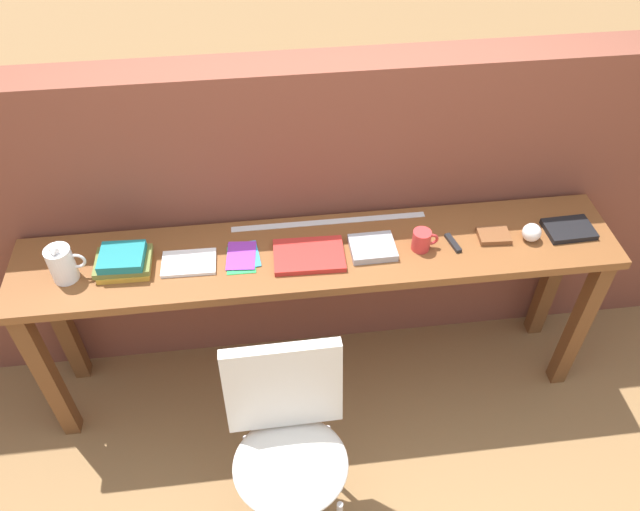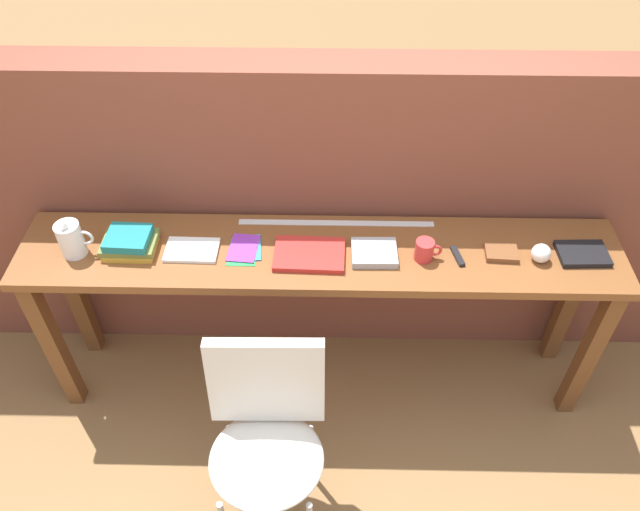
# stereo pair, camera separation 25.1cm
# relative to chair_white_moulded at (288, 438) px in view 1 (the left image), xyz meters

# --- Properties ---
(ground_plane) EXTENTS (40.00, 40.00, 0.00)m
(ground_plane) POSITION_rel_chair_white_moulded_xyz_m (0.19, 0.33, -0.53)
(ground_plane) COLOR olive
(brick_wall_back) EXTENTS (6.00, 0.20, 1.54)m
(brick_wall_back) POSITION_rel_chair_white_moulded_xyz_m (0.19, 0.97, 0.25)
(brick_wall_back) COLOR brown
(brick_wall_back) RESTS_ON ground
(sideboard) EXTENTS (2.50, 0.44, 0.88)m
(sideboard) POSITION_rel_chair_white_moulded_xyz_m (0.19, 0.63, 0.21)
(sideboard) COLOR brown
(sideboard) RESTS_ON ground
(chair_white_moulded) EXTENTS (0.45, 0.46, 0.89)m
(chair_white_moulded) POSITION_rel_chair_white_moulded_xyz_m (0.00, 0.00, 0.00)
(chair_white_moulded) COLOR silver
(chair_white_moulded) RESTS_ON ground
(pitcher_white) EXTENTS (0.14, 0.10, 0.18)m
(pitcher_white) POSITION_rel_chair_white_moulded_xyz_m (-0.81, 0.60, 0.43)
(pitcher_white) COLOR white
(pitcher_white) RESTS_ON sideboard
(book_stack_leftmost) EXTENTS (0.22, 0.17, 0.08)m
(book_stack_leftmost) POSITION_rel_chair_white_moulded_xyz_m (-0.59, 0.62, 0.39)
(book_stack_leftmost) COLOR gold
(book_stack_leftmost) RESTS_ON sideboard
(magazine_cycling) EXTENTS (0.22, 0.15, 0.02)m
(magazine_cycling) POSITION_rel_chair_white_moulded_xyz_m (-0.33, 0.62, 0.36)
(magazine_cycling) COLOR white
(magazine_cycling) RESTS_ON sideboard
(pamphlet_pile_colourful) EXTENTS (0.14, 0.19, 0.01)m
(pamphlet_pile_colourful) POSITION_rel_chair_white_moulded_xyz_m (-0.12, 0.63, 0.36)
(pamphlet_pile_colourful) COLOR green
(pamphlet_pile_colourful) RESTS_ON sideboard
(book_open_centre) EXTENTS (0.29, 0.20, 0.02)m
(book_open_centre) POSITION_rel_chair_white_moulded_xyz_m (0.15, 0.60, 0.37)
(book_open_centre) COLOR red
(book_open_centre) RESTS_ON sideboard
(book_grey_hardcover) EXTENTS (0.19, 0.16, 0.03)m
(book_grey_hardcover) POSITION_rel_chair_white_moulded_xyz_m (0.41, 0.61, 0.37)
(book_grey_hardcover) COLOR #9E9EA3
(book_grey_hardcover) RESTS_ON sideboard
(mug) EXTENTS (0.11, 0.08, 0.09)m
(mug) POSITION_rel_chair_white_moulded_xyz_m (0.61, 0.60, 0.40)
(mug) COLOR red
(mug) RESTS_ON sideboard
(multitool_folded) EXTENTS (0.05, 0.11, 0.02)m
(multitool_folded) POSITION_rel_chair_white_moulded_xyz_m (0.75, 0.60, 0.36)
(multitool_folded) COLOR black
(multitool_folded) RESTS_ON sideboard
(leather_journal_brown) EXTENTS (0.14, 0.11, 0.02)m
(leather_journal_brown) POSITION_rel_chair_white_moulded_xyz_m (0.93, 0.62, 0.37)
(leather_journal_brown) COLOR brown
(leather_journal_brown) RESTS_ON sideboard
(sports_ball_small) EXTENTS (0.08, 0.08, 0.08)m
(sports_ball_small) POSITION_rel_chair_white_moulded_xyz_m (1.08, 0.59, 0.39)
(sports_ball_small) COLOR silver
(sports_ball_small) RESTS_ON sideboard
(book_repair_rightmost) EXTENTS (0.20, 0.15, 0.02)m
(book_repair_rightmost) POSITION_rel_chair_white_moulded_xyz_m (1.26, 0.62, 0.37)
(book_repair_rightmost) COLOR black
(book_repair_rightmost) RESTS_ON sideboard
(ruler_metal_back_edge) EXTENTS (0.84, 0.03, 0.00)m
(ruler_metal_back_edge) POSITION_rel_chair_white_moulded_xyz_m (0.26, 0.80, 0.35)
(ruler_metal_back_edge) COLOR silver
(ruler_metal_back_edge) RESTS_ON sideboard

